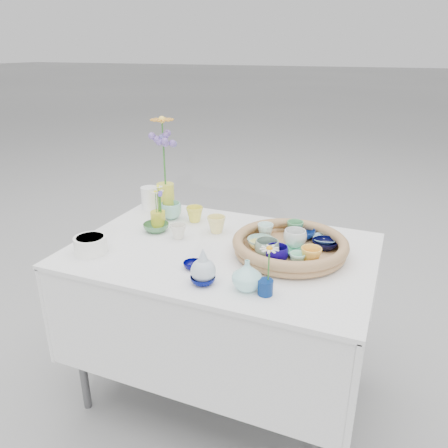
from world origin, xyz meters
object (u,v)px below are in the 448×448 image
at_px(wicker_tray, 290,246).
at_px(tall_vase_yellow, 166,199).
at_px(bud_vase_seafoam, 247,275).
at_px(display_table, 222,389).

height_order(wicker_tray, tall_vase_yellow, tall_vase_yellow).
bearing_deg(tall_vase_yellow, bud_vase_seafoam, -41.03).
bearing_deg(tall_vase_yellow, wicker_tray, -17.55).
distance_m(bud_vase_seafoam, tall_vase_yellow, 0.84).
relative_size(bud_vase_seafoam, tall_vase_yellow, 0.69).
xyz_separation_m(display_table, wicker_tray, (0.28, 0.05, 0.80)).
height_order(display_table, wicker_tray, wicker_tray).
bearing_deg(wicker_tray, tall_vase_yellow, 162.45).
height_order(bud_vase_seafoam, tall_vase_yellow, tall_vase_yellow).
distance_m(display_table, tall_vase_yellow, 0.98).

